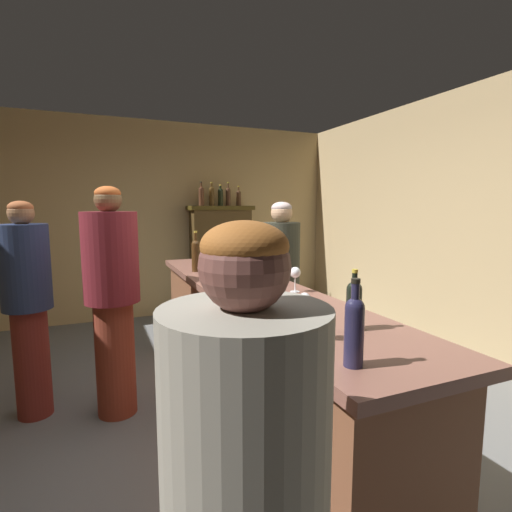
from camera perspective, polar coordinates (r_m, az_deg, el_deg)
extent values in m
plane|color=slate|center=(3.12, -5.14, -22.90)|extent=(7.85, 7.85, 0.00)
cube|color=tan|center=(5.71, -14.72, 5.13)|extent=(5.38, 0.12, 2.75)
cube|color=tan|center=(4.34, 30.92, 3.72)|extent=(0.12, 6.16, 2.75)
cube|color=brown|center=(2.85, -0.39, -15.06)|extent=(0.59, 3.07, 0.96)
cube|color=brown|center=(2.70, -0.40, -5.08)|extent=(0.67, 3.20, 0.05)
cube|color=#433017|center=(5.69, -5.19, -0.58)|extent=(0.85, 0.32, 1.58)
cube|color=#403310|center=(5.63, -5.28, 7.08)|extent=(0.93, 0.38, 0.06)
cylinder|color=#2E4B33|center=(3.25, -6.22, -0.79)|extent=(0.08, 0.08, 0.20)
sphere|color=#2E4B33|center=(3.24, -6.24, 0.94)|extent=(0.08, 0.08, 0.08)
cylinder|color=#2E4B33|center=(3.23, -6.25, 1.61)|extent=(0.03, 0.03, 0.08)
cylinder|color=#B3281A|center=(3.23, -6.26, 2.43)|extent=(0.03, 0.03, 0.02)
cylinder|color=black|center=(1.82, 14.21, -7.65)|extent=(0.07, 0.07, 0.19)
sphere|color=black|center=(1.79, 14.30, -4.79)|extent=(0.07, 0.07, 0.07)
cylinder|color=black|center=(1.79, 14.34, -3.61)|extent=(0.02, 0.02, 0.08)
cylinder|color=gold|center=(1.78, 14.39, -2.16)|extent=(0.03, 0.03, 0.02)
cylinder|color=#23213E|center=(1.41, 14.24, -11.51)|extent=(0.07, 0.07, 0.21)
sphere|color=#23213E|center=(1.38, 14.38, -7.39)|extent=(0.07, 0.07, 0.07)
cylinder|color=#23213E|center=(1.37, 14.43, -5.65)|extent=(0.03, 0.03, 0.09)
cylinder|color=black|center=(1.36, 14.50, -3.56)|extent=(0.03, 0.03, 0.02)
cylinder|color=#15371B|center=(3.15, -1.32, -0.63)|extent=(0.08, 0.08, 0.24)
sphere|color=#15371B|center=(3.14, -1.32, 1.53)|extent=(0.08, 0.08, 0.08)
cylinder|color=#15371B|center=(3.13, -1.33, 2.33)|extent=(0.03, 0.03, 0.09)
cylinder|color=gold|center=(3.13, -1.33, 3.29)|extent=(0.03, 0.03, 0.02)
cylinder|color=#412912|center=(3.35, -8.84, -0.29)|extent=(0.07, 0.07, 0.23)
sphere|color=#412912|center=(3.33, -8.88, 1.70)|extent=(0.07, 0.07, 0.07)
cylinder|color=#412912|center=(3.33, -8.90, 2.54)|extent=(0.03, 0.03, 0.10)
cylinder|color=gold|center=(3.33, -8.92, 3.53)|extent=(0.03, 0.03, 0.02)
cylinder|color=#422814|center=(3.49, -2.20, -0.09)|extent=(0.07, 0.07, 0.21)
sphere|color=#422814|center=(3.47, -2.21, 1.63)|extent=(0.07, 0.07, 0.07)
cylinder|color=#422814|center=(3.47, -2.21, 2.38)|extent=(0.02, 0.02, 0.09)
cylinder|color=#AE231C|center=(3.47, -2.21, 3.27)|extent=(0.03, 0.03, 0.02)
cylinder|color=white|center=(2.12, -0.24, -7.77)|extent=(0.07, 0.07, 0.00)
cylinder|color=white|center=(2.11, -0.24, -6.72)|extent=(0.01, 0.01, 0.08)
ellipsoid|color=white|center=(2.10, -0.24, -4.85)|extent=(0.06, 0.06, 0.07)
cylinder|color=white|center=(2.55, 5.76, -5.24)|extent=(0.06, 0.06, 0.00)
cylinder|color=white|center=(2.54, 5.78, -4.20)|extent=(0.01, 0.01, 0.09)
ellipsoid|color=white|center=(2.53, 5.80, -2.41)|extent=(0.07, 0.07, 0.07)
cylinder|color=white|center=(1.84, 7.13, -10.25)|extent=(0.07, 0.07, 0.00)
cylinder|color=white|center=(1.82, 7.15, -8.96)|extent=(0.01, 0.01, 0.08)
ellipsoid|color=white|center=(1.80, 7.19, -6.55)|extent=(0.06, 0.06, 0.08)
cylinder|color=white|center=(1.67, 8.81, -12.06)|extent=(0.06, 0.06, 0.00)
cylinder|color=white|center=(1.66, 8.84, -10.57)|extent=(0.01, 0.01, 0.09)
ellipsoid|color=white|center=(1.64, 8.90, -7.99)|extent=(0.07, 0.07, 0.07)
ellipsoid|color=maroon|center=(1.64, 8.88, -8.63)|extent=(0.06, 0.06, 0.03)
cylinder|color=#463A1A|center=(2.92, 2.59, -1.85)|extent=(0.13, 0.13, 0.18)
cylinder|color=#38602D|center=(2.92, 3.03, 0.08)|extent=(0.01, 0.01, 0.16)
sphere|color=orange|center=(2.91, 3.04, 1.65)|extent=(0.07, 0.07, 0.07)
cylinder|color=#38602D|center=(2.93, 2.52, 0.74)|extent=(0.01, 0.01, 0.22)
sphere|color=orange|center=(2.91, 2.53, 2.94)|extent=(0.05, 0.05, 0.05)
cylinder|color=#38602D|center=(2.90, 1.96, -0.17)|extent=(0.01, 0.01, 0.14)
sphere|color=#DD3F3B|center=(2.89, 1.97, 1.20)|extent=(0.08, 0.08, 0.08)
cylinder|color=#38602D|center=(2.87, 3.01, -0.19)|extent=(0.01, 0.01, 0.15)
sphere|color=#D7452A|center=(2.86, 3.02, 1.26)|extent=(0.07, 0.07, 0.07)
cylinder|color=white|center=(2.66, 1.01, -4.59)|extent=(0.20, 0.20, 0.01)
cylinder|color=#4B2B1B|center=(5.56, -8.06, 8.51)|extent=(0.08, 0.08, 0.23)
sphere|color=#4B2B1B|center=(5.56, -8.08, 9.67)|extent=(0.08, 0.08, 0.08)
cylinder|color=#4B2B1B|center=(5.56, -8.09, 10.16)|extent=(0.03, 0.03, 0.09)
cylinder|color=black|center=(5.57, -8.10, 10.73)|extent=(0.03, 0.03, 0.02)
cylinder|color=#483215|center=(5.60, -6.55, 8.55)|extent=(0.07, 0.07, 0.23)
sphere|color=#483215|center=(5.60, -6.56, 9.72)|extent=(0.07, 0.07, 0.07)
cylinder|color=#483215|center=(5.60, -6.57, 10.17)|extent=(0.03, 0.03, 0.09)
cylinder|color=gold|center=(5.61, -6.58, 10.71)|extent=(0.03, 0.03, 0.02)
cylinder|color=black|center=(5.63, -5.25, 8.44)|extent=(0.08, 0.08, 0.21)
sphere|color=black|center=(5.64, -5.26, 9.50)|extent=(0.08, 0.08, 0.08)
cylinder|color=black|center=(5.64, -5.26, 9.89)|extent=(0.03, 0.03, 0.08)
cylinder|color=gold|center=(5.64, -5.27, 10.36)|extent=(0.03, 0.03, 0.02)
cylinder|color=#3F2719|center=(5.67, -4.12, 8.53)|extent=(0.07, 0.07, 0.22)
sphere|color=#3F2719|center=(5.67, -4.13, 9.65)|extent=(0.07, 0.07, 0.07)
cylinder|color=#3F2719|center=(5.68, -4.13, 10.15)|extent=(0.02, 0.02, 0.10)
cylinder|color=gold|center=(5.68, -4.14, 10.73)|extent=(0.03, 0.03, 0.02)
cylinder|color=#432A19|center=(5.72, -2.58, 8.34)|extent=(0.07, 0.07, 0.19)
sphere|color=#432A19|center=(5.73, -2.59, 9.27)|extent=(0.07, 0.07, 0.07)
cylinder|color=#432A19|center=(5.73, -2.59, 9.70)|extent=(0.02, 0.02, 0.09)
cylinder|color=gold|center=(5.73, -2.59, 10.21)|extent=(0.03, 0.03, 0.02)
cylinder|color=maroon|center=(3.19, -20.00, -13.93)|extent=(0.28, 0.28, 0.87)
cylinder|color=maroon|center=(3.00, -20.64, -0.18)|extent=(0.40, 0.40, 0.66)
sphere|color=brown|center=(2.98, -21.00, 7.78)|extent=(0.19, 0.19, 0.19)
ellipsoid|color=#A44D20|center=(2.98, -21.04, 8.61)|extent=(0.18, 0.18, 0.11)
cylinder|color=maroon|center=(3.42, -30.10, -13.43)|extent=(0.24, 0.24, 0.82)
cylinder|color=navy|center=(3.25, -30.91, -1.41)|extent=(0.34, 0.34, 0.62)
sphere|color=#8E603D|center=(3.22, -31.36, 5.43)|extent=(0.17, 0.17, 0.17)
ellipsoid|color=#9A522D|center=(3.22, -31.41, 6.13)|extent=(0.17, 0.17, 0.10)
cylinder|color=gray|center=(0.97, -1.58, -24.63)|extent=(0.39, 0.39, 0.58)
sphere|color=brown|center=(0.83, -1.67, -1.64)|extent=(0.20, 0.20, 0.20)
ellipsoid|color=#9C5A25|center=(0.83, -1.68, 1.47)|extent=(0.19, 0.19, 0.11)
cylinder|color=#A19B83|center=(3.90, 3.66, -9.94)|extent=(0.26, 0.26, 0.82)
cylinder|color=#313428|center=(3.75, 3.75, 0.43)|extent=(0.36, 0.36, 0.59)
sphere|color=tan|center=(3.73, 3.80, 6.39)|extent=(0.21, 0.21, 0.21)
ellipsoid|color=#BCA7A3|center=(3.73, 3.81, 7.11)|extent=(0.20, 0.20, 0.11)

